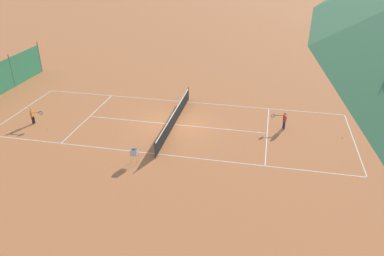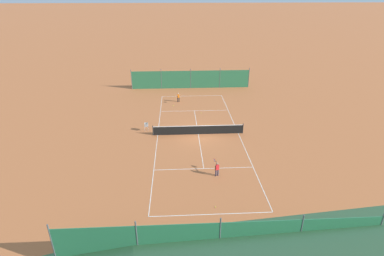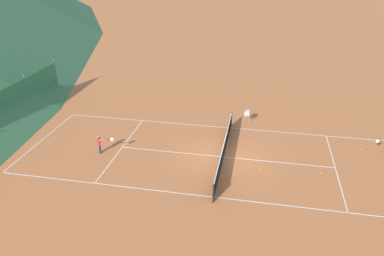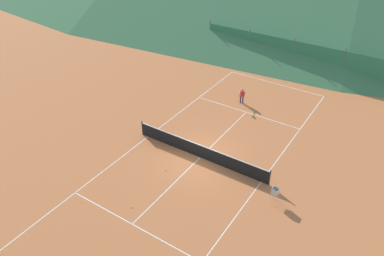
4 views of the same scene
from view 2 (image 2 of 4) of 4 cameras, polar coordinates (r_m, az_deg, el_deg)
ground_plane at (r=30.38m, az=1.19°, el=-1.18°), size 600.00×600.00×0.00m
court_line_markings at (r=30.38m, az=1.19°, el=-1.18°), size 8.25×23.85×0.01m
tennis_net at (r=30.16m, az=1.20°, el=-0.33°), size 9.18×0.08×1.06m
windscreen_fence_far at (r=16.96m, az=5.28°, el=-20.74°), size 17.28×0.08×2.90m
windscreen_fence_near at (r=44.41m, az=-0.25°, el=9.23°), size 17.28×0.08×2.90m
player_far_service at (r=23.70m, az=4.77°, el=-7.56°), size 0.38×1.04×1.19m
player_near_baseline at (r=38.97m, az=-2.63°, el=5.97°), size 0.40×1.01×1.19m
tennis_ball_far_corner at (r=32.40m, az=2.84°, el=0.61°), size 0.07×0.07×0.07m
tennis_ball_service_box at (r=35.48m, az=1.82°, el=2.87°), size 0.07×0.07×0.07m
tennis_ball_alley_right at (r=37.92m, az=-3.56°, el=4.33°), size 0.07×0.07×0.07m
tennis_ball_near_corner at (r=20.97m, az=4.50°, el=-14.77°), size 0.07×0.07×0.07m
ball_hopper at (r=31.12m, az=-8.71°, el=0.52°), size 0.36×0.36×0.89m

